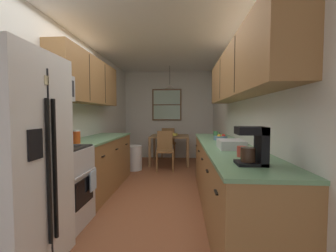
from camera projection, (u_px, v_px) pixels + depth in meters
ground_plane at (159, 186)px, 3.93m from camera, size 12.00×12.00×0.00m
wall_left at (85, 115)px, 3.96m from camera, size 0.10×9.00×2.55m
wall_right at (236, 115)px, 3.77m from camera, size 0.10×9.00×2.55m
wall_back at (169, 115)px, 6.50m from camera, size 4.40×0.10×2.55m
ceiling_slab at (159, 40)px, 3.79m from camera, size 4.40×9.00×0.08m
refrigerator at (10, 163)px, 1.76m from camera, size 0.70×0.76×1.79m
stove_range at (58, 186)px, 2.48m from camera, size 0.66×0.61×1.10m
microwave_over_range at (45, 86)px, 2.43m from camera, size 0.39×0.62×0.31m
counter_left at (99, 163)px, 3.73m from camera, size 0.64×1.90×0.90m
upper_cabinets_left at (89, 81)px, 3.62m from camera, size 0.33×1.98×0.75m
counter_right at (226, 178)px, 2.88m from camera, size 0.64×3.14×0.90m
upper_cabinets_right at (239, 73)px, 2.75m from camera, size 0.33×2.82×0.64m
dining_table at (170, 139)px, 5.71m from camera, size 0.99×0.89×0.74m
dining_chair_near at (165, 148)px, 5.07m from camera, size 0.43×0.43×0.90m
dining_chair_far at (169, 141)px, 6.37m from camera, size 0.44×0.44×0.90m
pendant_light at (170, 87)px, 5.64m from camera, size 0.24×0.24×0.59m
back_window at (167, 105)px, 6.42m from camera, size 0.86×0.05×0.93m
trash_bin at (134, 158)px, 5.06m from camera, size 0.35×0.35×0.57m
storage_canister at (76, 137)px, 2.92m from camera, size 0.11×0.11×0.18m
dish_towel at (93, 180)px, 2.61m from camera, size 0.02×0.16×0.24m
coffee_maker at (255, 145)px, 1.67m from camera, size 0.22×0.18×0.30m
mug_by_coffeemaker at (216, 134)px, 3.93m from camera, size 0.11×0.08×0.09m
mug_spare at (242, 151)px, 2.00m from camera, size 0.12×0.08×0.10m
fruit_bowl at (221, 137)px, 3.33m from camera, size 0.21×0.21×0.09m
dish_rack at (231, 144)px, 2.48m from camera, size 0.28×0.34×0.10m
table_serving_bowl at (173, 134)px, 5.72m from camera, size 0.22×0.22×0.06m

